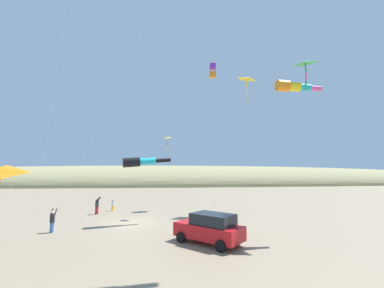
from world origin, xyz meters
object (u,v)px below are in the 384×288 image
at_px(kite_delta_striped_overhead, 167,138).
at_px(kite_delta_purple_drifting, 305,64).
at_px(cooler_box, 209,230).
at_px(kite_windsock_magenta_far_left, 140,162).
at_px(person_adult_flyer, 97,205).
at_px(kite_windsock_white_trailing, 293,87).
at_px(kite_delta_long_streamer_left, 247,79).
at_px(kite_box_red_high_left, 213,71).
at_px(person_child_green_jacket, 113,204).
at_px(person_child_grey_jacket, 52,220).
at_px(parked_car, 210,228).

distance_m(kite_delta_striped_overhead, kite_delta_purple_drifting, 13.77).
distance_m(cooler_box, kite_windsock_magenta_far_left, 8.27).
height_order(person_adult_flyer, kite_windsock_white_trailing, kite_windsock_white_trailing).
xyz_separation_m(kite_delta_long_streamer_left, kite_box_red_high_left, (4.39, 3.18, 2.76)).
bearing_deg(person_child_green_jacket, kite_windsock_magenta_far_left, -151.13).
bearing_deg(kite_box_red_high_left, kite_delta_striped_overhead, 137.13).
bearing_deg(cooler_box, kite_windsock_white_trailing, -106.49).
height_order(person_child_green_jacket, person_child_grey_jacket, person_child_grey_jacket).
bearing_deg(kite_windsock_white_trailing, person_child_green_jacket, 51.56).
distance_m(kite_delta_long_streamer_left, kite_windsock_white_trailing, 10.94).
height_order(parked_car, kite_windsock_magenta_far_left, kite_windsock_magenta_far_left).
xyz_separation_m(parked_car, kite_box_red_high_left, (15.27, -3.06, 16.74)).
bearing_deg(kite_delta_long_streamer_left, kite_windsock_magenta_far_left, 112.56).
xyz_separation_m(person_adult_flyer, kite_delta_purple_drifting, (-10.31, -17.23, 11.29)).
xyz_separation_m(person_adult_flyer, kite_delta_long_streamer_left, (-0.12, -16.22, 13.96)).
height_order(person_child_grey_jacket, kite_windsock_white_trailing, kite_windsock_white_trailing).
bearing_deg(kite_box_red_high_left, kite_windsock_white_trailing, -167.31).
bearing_deg(person_child_green_jacket, kite_delta_striped_overhead, -122.76).
xyz_separation_m(cooler_box, person_child_grey_jacket, (1.10, 11.46, 0.71)).
bearing_deg(kite_delta_long_streamer_left, person_child_grey_jacket, 112.50).
bearing_deg(person_adult_flyer, person_child_green_jacket, -33.17).
xyz_separation_m(person_child_grey_jacket, kite_windsock_magenta_far_left, (2.46, -5.97, 4.34)).
relative_size(kite_delta_long_streamer_left, kite_windsock_white_trailing, 1.39).
height_order(person_child_grey_jacket, kite_delta_striped_overhead, kite_delta_striped_overhead).
height_order(person_adult_flyer, person_child_grey_jacket, person_adult_flyer).
xyz_separation_m(person_adult_flyer, kite_box_red_high_left, (4.27, -13.04, 16.72)).
height_order(kite_windsock_white_trailing, kite_delta_purple_drifting, kite_delta_purple_drifting).
height_order(parked_car, kite_box_red_high_left, kite_box_red_high_left).
distance_m(parked_car, person_adult_flyer, 14.86).
distance_m(kite_windsock_white_trailing, kite_delta_purple_drifting, 1.94).
height_order(person_adult_flyer, kite_delta_long_streamer_left, kite_delta_long_streamer_left).
xyz_separation_m(parked_car, kite_delta_purple_drifting, (0.69, -7.24, 11.31)).
distance_m(parked_car, kite_windsock_magenta_far_left, 9.09).
bearing_deg(kite_windsock_magenta_far_left, kite_delta_purple_drifting, -113.88).
bearing_deg(kite_delta_striped_overhead, kite_windsock_white_trailing, -131.76).
relative_size(parked_car, kite_delta_long_streamer_left, 0.29).
height_order(person_child_grey_jacket, kite_delta_purple_drifting, kite_delta_purple_drifting).
bearing_deg(person_child_grey_jacket, kite_windsock_magenta_far_left, -67.61).
xyz_separation_m(cooler_box, person_child_green_jacket, (10.23, 9.17, 0.56)).
distance_m(person_child_green_jacket, kite_box_red_high_left, 20.80).
xyz_separation_m(person_child_green_jacket, kite_delta_long_streamer_left, (-1.95, -15.03, 14.15)).
relative_size(parked_car, kite_windsock_magenta_far_left, 0.45).
bearing_deg(person_child_grey_jacket, kite_delta_long_streamer_left, -67.50).
bearing_deg(kite_delta_striped_overhead, kite_box_red_high_left, -42.87).
bearing_deg(person_adult_flyer, person_child_grey_jacket, 171.42).
bearing_deg(kite_delta_long_streamer_left, kite_windsock_white_trailing, -179.62).
bearing_deg(kite_delta_purple_drifting, kite_delta_long_streamer_left, 5.61).
bearing_deg(cooler_box, person_adult_flyer, 50.98).
xyz_separation_m(cooler_box, kite_box_red_high_left, (12.67, -2.68, 17.48)).
relative_size(kite_delta_striped_overhead, kite_windsock_white_trailing, 0.72).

